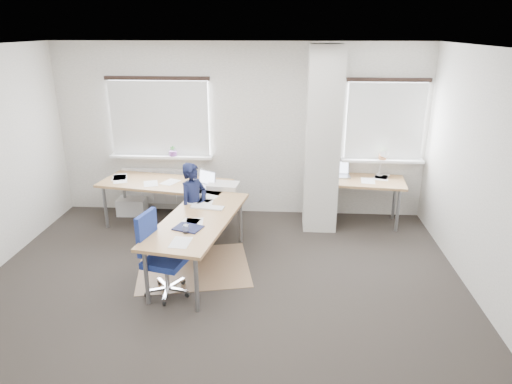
# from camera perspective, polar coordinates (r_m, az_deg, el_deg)

# --- Properties ---
(ground) EXTENTS (6.00, 6.00, 0.00)m
(ground) POSITION_cam_1_polar(r_m,az_deg,el_deg) (5.69, -4.40, -11.94)
(ground) COLOR #292521
(ground) RESTS_ON ground
(room_shell) EXTENTS (6.04, 5.04, 2.82)m
(room_shell) POSITION_cam_1_polar(r_m,az_deg,el_deg) (5.41, -2.30, 6.54)
(room_shell) COLOR #BAB6AA
(room_shell) RESTS_ON ground
(floor_mat) EXTENTS (1.65, 1.48, 0.01)m
(floor_mat) POSITION_cam_1_polar(r_m,az_deg,el_deg) (6.17, -7.76, -9.29)
(floor_mat) COLOR #89694B
(floor_mat) RESTS_ON ground
(white_crate) EXTENTS (0.47, 0.34, 0.28)m
(white_crate) POSITION_cam_1_polar(r_m,az_deg,el_deg) (8.01, -15.19, -1.70)
(white_crate) COLOR white
(white_crate) RESTS_ON ground
(desk_main) EXTENTS (2.40, 2.98, 0.96)m
(desk_main) POSITION_cam_1_polar(r_m,az_deg,el_deg) (6.51, -9.04, -1.08)
(desk_main) COLOR #A26E46
(desk_main) RESTS_ON ground
(desk_side) EXTENTS (1.47, 0.85, 1.22)m
(desk_side) POSITION_cam_1_polar(r_m,az_deg,el_deg) (7.41, 12.79, 1.23)
(desk_side) COLOR #A26E46
(desk_side) RESTS_ON ground
(task_chair) EXTENTS (0.57, 0.55, 1.01)m
(task_chair) POSITION_cam_1_polar(r_m,az_deg,el_deg) (5.55, -11.44, -9.81)
(task_chair) COLOR navy
(task_chair) RESTS_ON ground
(person) EXTENTS (0.51, 0.56, 1.27)m
(person) POSITION_cam_1_polar(r_m,az_deg,el_deg) (6.41, -7.76, -1.88)
(person) COLOR black
(person) RESTS_ON ground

